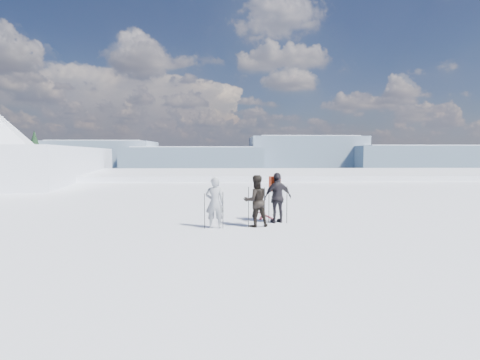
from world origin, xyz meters
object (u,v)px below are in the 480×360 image
(skier_pack, at_px, (278,198))
(skis_loose, at_px, (264,215))
(skier_dark, at_px, (256,201))
(skier_grey, at_px, (215,203))

(skier_pack, bearing_deg, skis_loose, -94.73)
(skis_loose, bearing_deg, skier_pack, -76.90)
(skier_dark, height_order, skier_pack, skier_pack)
(skier_dark, bearing_deg, skier_pack, -154.16)
(skier_grey, xyz_separation_m, skier_dark, (1.38, 0.19, 0.03))
(skier_grey, height_order, skier_pack, skier_pack)
(skier_grey, relative_size, skis_loose, 1.00)
(skier_dark, distance_m, skis_loose, 2.34)
(skier_pack, bearing_deg, skier_grey, 3.74)
(skier_grey, height_order, skis_loose, skier_grey)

